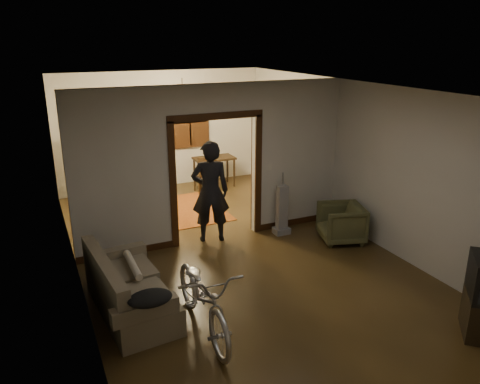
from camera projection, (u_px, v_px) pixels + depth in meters
floor at (233, 253)px, 8.04m from camera, size 5.00×8.50×0.01m
ceiling at (232, 87)px, 7.16m from camera, size 5.00×8.50×0.01m
wall_back at (162, 130)px, 11.27m from camera, size 5.00×0.02×2.80m
wall_left at (71, 196)px, 6.61m from camera, size 0.02×8.50×2.80m
wall_right at (357, 159)px, 8.58m from camera, size 0.02×8.50×2.80m
partition_wall at (215, 164)px, 8.25m from camera, size 5.00×0.14×2.80m
door_casing at (216, 180)px, 8.34m from camera, size 1.74×0.20×2.32m
far_window at (190, 122)px, 11.46m from camera, size 0.98×0.06×1.28m
chandelier at (183, 98)px, 9.46m from camera, size 0.24×0.24×0.24m
light_switch at (270, 167)px, 8.64m from camera, size 0.08×0.01×0.12m
sofa at (131, 283)px, 6.22m from camera, size 0.98×1.87×0.83m
rolled_paper at (133, 265)px, 6.49m from camera, size 0.10×0.81×0.10m
jacket at (150, 298)px, 5.37m from camera, size 0.52×0.39×0.15m
bicycle at (203, 296)px, 5.78m from camera, size 0.68×1.86×0.97m
armchair at (341, 223)px, 8.43m from camera, size 0.94×0.93×0.69m
vacuum at (282, 210)px, 8.70m from camera, size 0.30×0.24×0.95m
person at (210, 192)px, 8.29m from camera, size 0.76×0.60×1.85m
oriental_rug at (185, 210)px, 10.02m from camera, size 1.58×2.04×0.02m
locker at (115, 163)px, 10.57m from camera, size 0.85×0.51×1.64m
globe at (111, 114)px, 10.22m from camera, size 0.29×0.29×0.29m
desk at (214, 172)px, 11.52m from camera, size 1.08×0.77×0.73m
desk_chair at (203, 174)px, 11.07m from camera, size 0.41×0.41×0.90m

